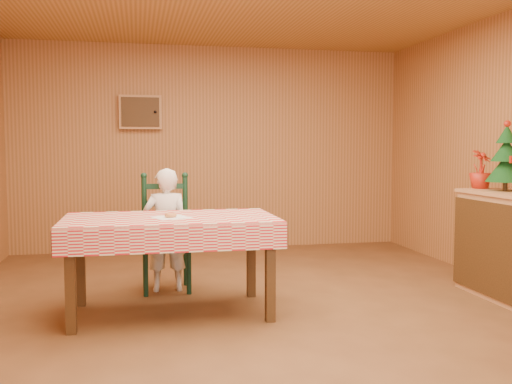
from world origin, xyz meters
TOP-DOWN VIEW (x-y plane):
  - ground at (0.00, 0.00)m, footprint 6.00×6.00m
  - cabin_walls at (-0.00, 0.53)m, footprint 5.10×6.05m
  - dining_table at (-0.70, 0.15)m, footprint 1.66×0.96m
  - ladder_chair at (-0.70, 0.93)m, footprint 0.44×0.40m
  - seated_child at (-0.70, 0.88)m, footprint 0.41×0.27m
  - napkin at (-0.70, 0.10)m, footprint 0.34×0.34m
  - donut at (-0.70, 0.10)m, footprint 0.11×0.11m
  - christmas_tree at (2.23, 0.13)m, footprint 0.34×0.34m
  - flower_arrangement at (2.18, 0.43)m, footprint 0.27×0.27m

SIDE VIEW (x-z plane):
  - ground at x=0.00m, z-range 0.00..0.00m
  - ladder_chair at x=-0.70m, z-range -0.04..1.04m
  - seated_child at x=-0.70m, z-range 0.00..1.12m
  - dining_table at x=-0.70m, z-range 0.30..1.07m
  - napkin at x=-0.70m, z-range 0.77..0.77m
  - donut at x=-0.70m, z-range 0.77..0.80m
  - flower_arrangement at x=2.18m, z-range 0.93..1.29m
  - christmas_tree at x=2.23m, z-range 0.90..1.52m
  - cabin_walls at x=0.00m, z-range 0.50..3.15m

